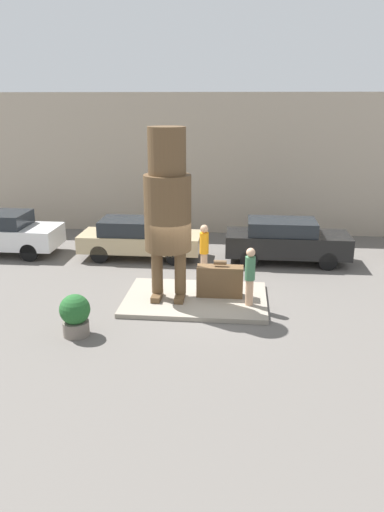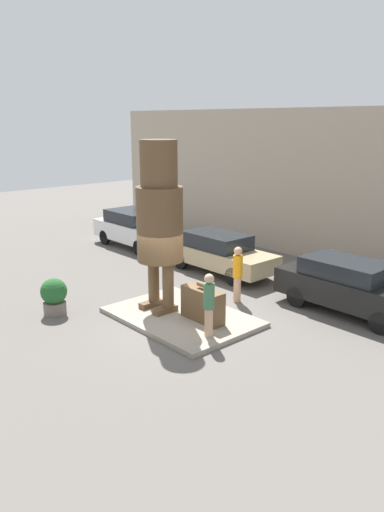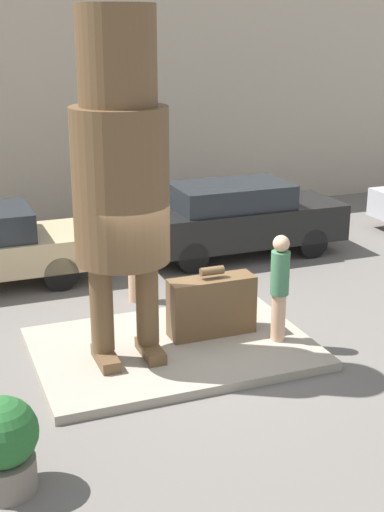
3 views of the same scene
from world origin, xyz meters
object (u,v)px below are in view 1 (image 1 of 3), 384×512
Objects in this scene: planter_pot at (75,314)px; tourist at (250,274)px; giant_suitcase at (220,281)px; statue_figure at (168,202)px; parked_car_black at (286,240)px; worker_hivis at (204,248)px; parked_car_white at (2,232)px; parked_car_tan at (139,238)px.

tourist is at bearing 25.62° from planter_pot.
giant_suitcase reaches higher than planter_pot.
statue_figure is 6.12m from parked_car_black.
parked_car_black is 2.49× the size of worker_hivis.
giant_suitcase is 9.63m from parked_car_white.
statue_figure reaches higher than giant_suitcase.
giant_suitcase is at bearing -24.35° from parked_car_white.
tourist is 10.68m from parked_car_white.
tourist is at bearing -7.10° from statue_figure.
tourist is 6.19m from parked_car_tan.
tourist reaches higher than parked_car_white.
parked_car_black is 4.05× the size of planter_pot.
worker_hivis is (2.95, 4.88, 0.41)m from planter_pot.
giant_suitcase is 4.53m from planter_pot.
giant_suitcase is 0.76× the size of worker_hivis.
tourist is 4.99m from planter_pot.
parked_car_white is (-9.65, 4.58, -0.20)m from tourist.
parked_car_white is at bearing 179.93° from parked_car_black.
parked_car_white is 2.41× the size of worker_hivis.
worker_hivis is (8.13, -1.84, 0.12)m from parked_car_white.
giant_suitcase is 0.30× the size of parked_car_tan.
giant_suitcase is 0.81× the size of tourist.
giant_suitcase is at bearing -119.84° from parked_car_black.
parked_car_white reaches higher than giant_suitcase.
worker_hivis reaches higher than parked_car_white.
parked_car_white is at bearing 155.65° from giant_suitcase.
statue_figure reaches higher than planter_pot.
tourist is at bearing -60.85° from worker_hivis.
parked_car_black reaches higher than giant_suitcase.
parked_car_black reaches higher than planter_pot.
worker_hivis is at bearing 119.15° from tourist.
planter_pot is (-5.87, -6.71, -0.28)m from parked_car_black.
parked_car_white is 3.92× the size of planter_pot.
giant_suitcase is at bearing 11.43° from statue_figure.
giant_suitcase is 1.17m from tourist.
planter_pot is at bearing -52.42° from parked_car_white.
parked_car_tan is at bearing -0.16° from parked_car_white.
parked_car_black is (5.56, 0.00, 0.05)m from parked_car_tan.
parked_car_black is at bearing 32.07° from worker_hivis.
worker_hivis is at bearing 70.31° from statue_figure.
worker_hivis is (0.87, 2.44, -2.08)m from statue_figure.
giant_suitcase is at bearing 37.43° from planter_pot.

